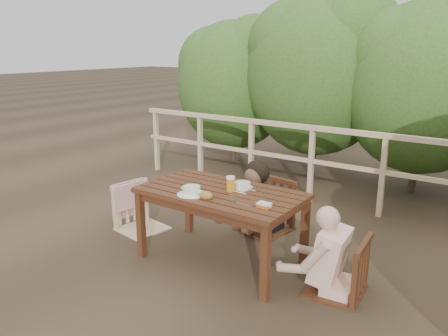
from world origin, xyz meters
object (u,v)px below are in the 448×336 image
Objects in this scene: bread_roll at (206,195)px; butter_tub at (264,206)px; woman at (266,175)px; diner_right at (344,225)px; table at (221,227)px; tumbler at (233,200)px; soup_near at (192,191)px; beer_glass at (231,185)px; chair_right at (339,240)px; soup_far at (243,186)px; chair_far at (265,185)px; chair_left at (140,189)px.

bread_roll is 0.53m from butter_tub.
diner_right is (1.16, -0.80, -0.02)m from woman.
table is at bearing 89.91° from diner_right.
tumbler is 0.28m from butter_tub.
soup_near is at bearing -124.20° from table.
table is 0.47m from soup_near.
table is 0.43m from beer_glass.
tumbler is at bearing -76.33° from chair_right.
butter_tub is (0.40, -0.29, -0.02)m from soup_far.
table is at bearing -153.31° from beer_glass.
beer_glass is at bearing -74.14° from chair_far.
beer_glass reaches higher than soup_far.
soup_near is (-0.16, -0.23, 0.39)m from table.
soup_far is at bearing 111.21° from woman.
soup_near is at bearing -174.41° from tumbler.
chair_far reaches higher than beer_glass.
soup_far is (-0.96, 0.06, 0.26)m from chair_right.
chair_far is 1.12× the size of chair_right.
tumbler is (0.18, -0.23, -0.04)m from beer_glass.
chair_far is 0.10m from woman.
woman reaches higher than soup_near.
chair_right is 1.00m from soup_far.
chair_right is 0.14m from diner_right.
soup_far is 0.36m from tumbler.
soup_far is 1.89× the size of bread_roll.
bread_roll is 1.14× the size of butter_tub.
tumbler is at bearing -70.96° from soup_far.
woman is 9.64× the size of bread_roll.
chair_far is at bearing 51.34° from diner_right.
chair_left reaches higher than butter_tub.
butter_tub is at bearing 127.05° from woman.
tumbler is at bearing -52.29° from beer_glass.
bread_roll is at bearing -168.16° from butter_tub.
woman is at bearing 83.60° from soup_near.
soup_near is at bearing 175.81° from bread_roll.
chair_right is 1.32m from soup_near.
chair_far is 1.13m from bread_roll.
diner_right is at bearing 16.67° from bread_roll.
soup_near is at bearing 99.26° from diner_right.
bread_roll is at bearing -103.37° from beer_glass.
chair_far is at bearing 91.98° from table.
bread_roll is at bearing -87.02° from table.
diner_right is 4.53× the size of soup_near.
soup_near is (-1.28, -0.32, 0.13)m from diner_right.
soup_far is 3.45× the size of tumbler.
soup_near is 1.09× the size of soup_far.
chair_far is at bearing 83.49° from soup_near.
butter_tub is at bearing 106.51° from diner_right.
table is 1.59× the size of chair_right.
bread_roll is 0.25m from tumbler.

